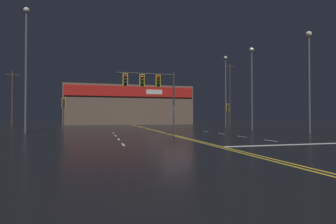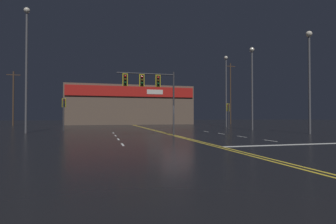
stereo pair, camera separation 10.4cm
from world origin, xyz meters
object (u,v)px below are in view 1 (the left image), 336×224
traffic_signal_corner_northwest (63,107)px  streetlight_median_approach (309,68)px  traffic_signal_corner_northeast (228,110)px  streetlight_far_left (252,77)px  streetlight_near_left (26,55)px  traffic_signal_median (150,85)px  streetlight_near_right (226,83)px

traffic_signal_corner_northwest → streetlight_median_approach: bearing=-27.3°
traffic_signal_corner_northeast → streetlight_far_left: streetlight_far_left is taller
traffic_signal_corner_northeast → streetlight_near_left: bearing=-172.3°
streetlight_near_left → streetlight_median_approach: (25.42, -7.85, -1.45)m
traffic_signal_corner_northwest → streetlight_far_left: (21.34, -4.12, 3.54)m
traffic_signal_median → streetlight_median_approach: (14.66, -1.02, 1.87)m
traffic_signal_median → streetlight_far_left: bearing=25.6°
streetlight_near_right → streetlight_near_left: bearing=-160.7°
traffic_signal_corner_northwest → streetlight_far_left: bearing=-10.9°
streetlight_near_right → streetlight_far_left: (-1.40, -9.33, -0.63)m
traffic_signal_corner_northwest → streetlight_median_approach: size_ratio=0.39×
traffic_signal_corner_northwest → traffic_signal_corner_northeast: size_ratio=1.11×
streetlight_near_right → streetlight_median_approach: (-0.24, -16.83, -0.81)m
traffic_signal_median → streetlight_near_right: bearing=46.7°
traffic_signal_corner_northwest → streetlight_near_right: (22.74, 5.21, 4.16)m
streetlight_near_left → streetlight_far_left: bearing=-0.8°
traffic_signal_corner_northeast → streetlight_median_approach: size_ratio=0.35×
streetlight_median_approach → streetlight_far_left: (-1.15, 7.50, 0.19)m
traffic_signal_corner_northeast → streetlight_near_right: streetlight_near_right is taller
streetlight_near_left → streetlight_near_right: streetlight_near_left is taller
streetlight_near_right → streetlight_median_approach: bearing=-90.8°
traffic_signal_corner_northeast → streetlight_near_right: (2.70, 5.86, 4.44)m
traffic_signal_corner_northeast → traffic_signal_corner_northwest: bearing=178.2°
streetlight_median_approach → streetlight_far_left: size_ratio=0.97×
traffic_signal_median → traffic_signal_corner_northeast: (12.20, 9.95, -1.75)m
traffic_signal_corner_northwest → streetlight_far_left: size_ratio=0.37×
streetlight_near_right → streetlight_far_left: streetlight_near_right is taller
traffic_signal_corner_northeast → streetlight_median_approach: streetlight_median_approach is taller
traffic_signal_corner_northeast → streetlight_far_left: (1.30, -3.47, 3.82)m
traffic_signal_median → streetlight_near_left: (-10.77, 6.83, 3.33)m
traffic_signal_median → traffic_signal_corner_northwest: bearing=126.5°
traffic_signal_median → streetlight_near_right: streetlight_near_right is taller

